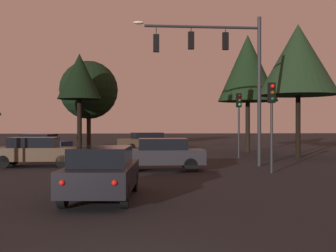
% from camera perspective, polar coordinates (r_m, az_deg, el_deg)
% --- Properties ---
extents(ground_plane, '(168.00, 168.00, 0.00)m').
position_cam_1_polar(ground_plane, '(30.77, -4.25, -3.90)').
color(ground_plane, black).
rests_on(ground_plane, ground).
extents(traffic_signal_mast_arm, '(6.70, 0.47, 7.83)m').
position_cam_1_polar(traffic_signal_mast_arm, '(23.14, 7.00, 8.43)').
color(traffic_signal_mast_arm, '#232326').
rests_on(traffic_signal_mast_arm, ground).
extents(traffic_light_corner_left, '(0.31, 0.35, 4.04)m').
position_cam_1_polar(traffic_light_corner_left, '(20.01, 13.37, 2.19)').
color(traffic_light_corner_left, '#232326').
rests_on(traffic_light_corner_left, ground).
extents(traffic_light_corner_right, '(0.33, 0.37, 4.22)m').
position_cam_1_polar(traffic_light_corner_right, '(28.78, 9.23, 1.79)').
color(traffic_light_corner_right, '#232326').
rests_on(traffic_light_corner_right, ground).
extents(car_nearside_lane, '(2.13, 4.63, 1.52)m').
position_cam_1_polar(car_nearside_lane, '(12.91, -8.57, -5.90)').
color(car_nearside_lane, black).
rests_on(car_nearside_lane, ground).
extents(car_crossing_left, '(4.48, 1.84, 1.52)m').
position_cam_1_polar(car_crossing_left, '(23.73, -16.84, -3.16)').
color(car_crossing_left, '#473828').
rests_on(car_crossing_left, ground).
extents(car_crossing_right, '(4.28, 1.82, 1.52)m').
position_cam_1_polar(car_crossing_right, '(20.71, -0.99, -3.64)').
color(car_crossing_right, '#232328').
rests_on(car_crossing_right, ground).
extents(car_far_lane, '(4.49, 2.99, 1.52)m').
position_cam_1_polar(car_far_lane, '(32.63, -16.35, -2.28)').
color(car_far_lane, '#0F1947').
rests_on(car_far_lane, ground).
extents(car_parked_lot, '(4.88, 3.12, 1.52)m').
position_cam_1_polar(car_parked_lot, '(37.39, -2.88, -1.97)').
color(car_parked_lot, '#473828').
rests_on(car_parked_lot, ground).
extents(tree_behind_sign, '(5.89, 5.89, 8.67)m').
position_cam_1_polar(tree_behind_sign, '(45.15, -10.30, 4.63)').
color(tree_behind_sign, black).
rests_on(tree_behind_sign, ground).
extents(tree_left_far, '(4.69, 4.69, 9.28)m').
position_cam_1_polar(tree_left_far, '(35.25, 10.36, 7.41)').
color(tree_left_far, black).
rests_on(tree_left_far, ground).
extents(tree_center_horizon, '(5.24, 5.24, 8.78)m').
position_cam_1_polar(tree_center_horizon, '(30.18, 16.60, 8.26)').
color(tree_center_horizon, black).
rests_on(tree_center_horizon, ground).
extents(tree_lot_edge, '(3.90, 3.90, 8.52)m').
position_cam_1_polar(tree_lot_edge, '(39.83, -11.47, 6.29)').
color(tree_lot_edge, black).
rests_on(tree_lot_edge, ground).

